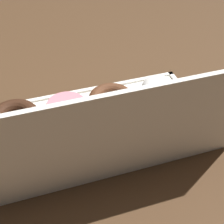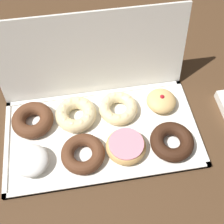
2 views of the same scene
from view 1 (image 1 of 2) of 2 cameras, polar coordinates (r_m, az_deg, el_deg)
name	(u,v)px [view 1 (image 1 of 2)]	position (r m, az deg, el deg)	size (l,w,h in m)	color
ground_plane	(96,128)	(0.81, -2.70, -2.72)	(3.00, 3.00, 0.00)	#4C331E
donut_box	(96,126)	(0.81, -2.71, -2.44)	(0.54, 0.29, 0.01)	white
box_lid_open	(122,139)	(0.60, 1.63, -4.64)	(0.54, 0.26, 0.01)	white
powdered_filled_donut_0	(159,87)	(0.89, 7.95, 4.13)	(0.09, 0.09, 0.04)	white
chocolate_cake_ring_donut_1	(111,99)	(0.85, -0.13, 2.21)	(0.12, 0.12, 0.03)	#59331E
pink_frosted_donut_2	(67,108)	(0.83, -7.67, 0.60)	(0.11, 0.11, 0.04)	tan
chocolate_cake_ring_donut_3	(14,117)	(0.83, -16.15, -0.86)	(0.12, 0.12, 0.04)	#381E11
chocolate_cake_ring_donut_4	(180,119)	(0.81, 11.40, -1.17)	(0.12, 0.12, 0.04)	#59331E
cruller_donut_5	(131,130)	(0.76, 3.28, -3.03)	(0.12, 0.12, 0.04)	beige
cruller_donut_6	(79,144)	(0.74, -5.67, -5.33)	(0.11, 0.11, 0.04)	beige
jelly_filled_donut_7	(18,157)	(0.73, -15.53, -7.41)	(0.09, 0.09, 0.05)	#E5B770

